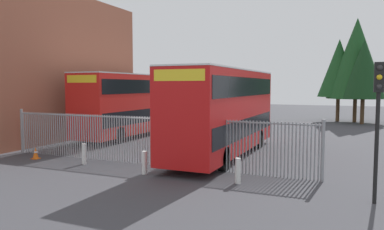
{
  "coord_description": "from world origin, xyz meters",
  "views": [
    {
      "loc": [
        8.06,
        -14.5,
        3.59
      ],
      "look_at": [
        0.0,
        4.0,
        2.0
      ],
      "focal_mm": 34.55,
      "sensor_mm": 36.0,
      "label": 1
    }
  ],
  "objects": [
    {
      "name": "double_decker_bus_near_gate",
      "position": [
        2.05,
        3.46,
        2.42
      ],
      "size": [
        2.54,
        10.81,
        4.42
      ],
      "color": "red",
      "rests_on": "ground"
    },
    {
      "name": "traffic_light_kerbside",
      "position": [
        8.77,
        -2.13,
        2.99
      ],
      "size": [
        0.28,
        0.33,
        4.3
      ],
      "color": "black",
      "rests_on": "ground"
    },
    {
      "name": "ground_plane",
      "position": [
        0.0,
        8.0,
        0.0
      ],
      "size": [
        100.0,
        100.0,
        0.0
      ],
      "primitive_type": "plane",
      "color": "#3D3D42"
    },
    {
      "name": "depot_building_brick",
      "position": [
        -12.0,
        3.47,
        4.85
      ],
      "size": [
        6.17,
        17.19,
        9.69
      ],
      "primitive_type": "cube",
      "color": "brown",
      "rests_on": "ground"
    },
    {
      "name": "tree_mid_row",
      "position": [
        8.29,
        25.31,
        6.27
      ],
      "size": [
        5.49,
        5.49,
        10.2
      ],
      "color": "#4C3823",
      "rests_on": "ground"
    },
    {
      "name": "tree_short_side",
      "position": [
        8.93,
        23.7,
        5.16
      ],
      "size": [
        3.88,
        3.88,
        7.94
      ],
      "color": "#4C3823",
      "rests_on": "ground"
    },
    {
      "name": "bollard_near_right",
      "position": [
        4.27,
        -1.57,
        0.47
      ],
      "size": [
        0.2,
        0.2,
        0.95
      ],
      "primitive_type": "cylinder",
      "color": "silver",
      "rests_on": "ground"
    },
    {
      "name": "palisade_fence",
      "position": [
        -0.61,
        0.0,
        1.18
      ],
      "size": [
        15.54,
        0.14,
        2.35
      ],
      "color": "gray",
      "rests_on": "ground"
    },
    {
      "name": "tree_tall_back",
      "position": [
        6.7,
        25.69,
        5.38
      ],
      "size": [
        4.05,
        4.05,
        8.29
      ],
      "color": "#4C3823",
      "rests_on": "ground"
    },
    {
      "name": "bollard_near_left",
      "position": [
        -3.18,
        -1.13,
        0.47
      ],
      "size": [
        0.2,
        0.2,
        0.95
      ],
      "primitive_type": "cylinder",
      "color": "silver",
      "rests_on": "ground"
    },
    {
      "name": "bollard_center_front",
      "position": [
        0.37,
        -1.7,
        0.47
      ],
      "size": [
        0.2,
        0.2,
        0.95
      ],
      "primitive_type": "cylinder",
      "color": "silver",
      "rests_on": "ground"
    },
    {
      "name": "traffic_cone_by_gate",
      "position": [
        -6.2,
        -1.1,
        0.29
      ],
      "size": [
        0.34,
        0.34,
        0.59
      ],
      "color": "orange",
      "rests_on": "ground"
    },
    {
      "name": "double_decker_bus_behind_fence_left",
      "position": [
        -6.35,
        7.97,
        2.42
      ],
      "size": [
        2.54,
        10.81,
        4.42
      ],
      "color": "red",
      "rests_on": "ground"
    }
  ]
}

